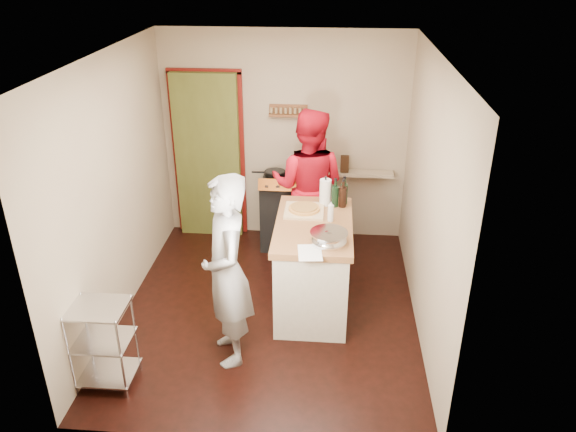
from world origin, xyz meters
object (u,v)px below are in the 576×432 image
object	(u,v)px
stove	(286,212)
person_red	(308,186)
island	(313,263)
person_stripe	(227,272)
wire_shelving	(103,341)

from	to	relation	value
stove	person_red	bearing A→B (deg)	-44.42
stove	person_red	world-z (taller)	person_red
island	person_stripe	world-z (taller)	person_stripe
person_red	wire_shelving	bearing A→B (deg)	66.53
wire_shelving	person_stripe	xyz separation A→B (m)	(1.00, 0.45, 0.46)
island	person_stripe	distance (m)	1.18
person_stripe	person_red	distance (m)	1.99
wire_shelving	island	size ratio (longest dim) A/B	0.57
person_stripe	person_red	bearing A→B (deg)	142.03
island	person_red	bearing A→B (deg)	96.12
stove	island	bearing A→B (deg)	-73.48
stove	person_stripe	xyz separation A→B (m)	(-0.33, -2.17, 0.45)
wire_shelving	person_stripe	size ratio (longest dim) A/B	0.45
stove	island	world-z (taller)	island
wire_shelving	island	world-z (taller)	island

